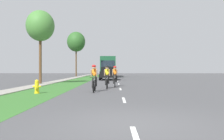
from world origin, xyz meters
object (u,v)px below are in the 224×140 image
object	(u,v)px
cyclist_lead	(94,78)
cyclist_distant	(115,76)
fire_hydrant_yellow	(37,87)
street_tree_far	(76,42)
cyclist_trailing	(107,77)
bus_dark_green	(109,66)
street_tree_near	(40,26)
pickup_black	(108,73)

from	to	relation	value
cyclist_lead	cyclist_distant	bearing A→B (deg)	74.10
fire_hydrant_yellow	street_tree_far	bearing A→B (deg)	95.30
cyclist_trailing	street_tree_far	size ratio (longest dim) A/B	0.21
cyclist_distant	bus_dark_green	xyz separation A→B (m)	(-1.08, 25.13, 1.17)
street_tree_near	street_tree_far	world-z (taller)	street_tree_far
cyclist_distant	street_tree_far	xyz separation A→B (m)	(-7.05, 24.94, 5.60)
bus_dark_green	fire_hydrant_yellow	bearing A→B (deg)	-95.97
pickup_black	street_tree_far	size ratio (longest dim) A/B	0.62
bus_dark_green	street_tree_near	bearing A→B (deg)	-104.02
fire_hydrant_yellow	bus_dark_green	world-z (taller)	bus_dark_green
cyclist_trailing	bus_dark_green	bearing A→B (deg)	91.14
cyclist_trailing	street_tree_near	bearing A→B (deg)	142.79
cyclist_trailing	bus_dark_green	size ratio (longest dim) A/B	0.15
fire_hydrant_yellow	cyclist_trailing	size ratio (longest dim) A/B	0.44
pickup_black	street_tree_near	distance (m)	11.69
cyclist_trailing	street_tree_near	size ratio (longest dim) A/B	0.26
fire_hydrant_yellow	street_tree_near	bearing A→B (deg)	106.40
pickup_black	street_tree_far	distance (m)	15.41
fire_hydrant_yellow	cyclist_trailing	xyz separation A→B (m)	(3.71, 3.47, 0.44)
cyclist_lead	street_tree_near	world-z (taller)	street_tree_near
bus_dark_green	cyclist_trailing	bearing A→B (deg)	-88.86
pickup_black	bus_dark_green	world-z (taller)	bus_dark_green
bus_dark_green	street_tree_near	world-z (taller)	street_tree_near
street_tree_far	street_tree_near	bearing A→B (deg)	-88.92
pickup_black	bus_dark_green	xyz separation A→B (m)	(-0.28, 13.11, 1.15)
street_tree_far	bus_dark_green	bearing A→B (deg)	1.74
cyclist_trailing	pickup_black	size ratio (longest dim) A/B	0.34
bus_dark_green	street_tree_far	distance (m)	7.44
cyclist_lead	bus_dark_green	world-z (taller)	bus_dark_green
cyclist_trailing	bus_dark_green	world-z (taller)	bus_dark_green
cyclist_trailing	street_tree_near	xyz separation A→B (m)	(-6.10, 4.63, 4.36)
fire_hydrant_yellow	bus_dark_green	distance (m)	30.57
cyclist_trailing	cyclist_distant	world-z (taller)	same
bus_dark_green	street_tree_far	size ratio (longest dim) A/B	1.40
cyclist_lead	street_tree_far	xyz separation A→B (m)	(-5.84, 29.21, 5.60)
cyclist_lead	cyclist_distant	world-z (taller)	same
cyclist_trailing	street_tree_far	xyz separation A→B (m)	(-6.51, 26.71, 5.60)
cyclist_distant	pickup_black	distance (m)	12.04
cyclist_trailing	pickup_black	world-z (taller)	pickup_black
cyclist_distant	street_tree_far	world-z (taller)	street_tree_far
fire_hydrant_yellow	bus_dark_green	bearing A→B (deg)	84.03
cyclist_trailing	pickup_black	xyz separation A→B (m)	(-0.25, 13.78, 0.02)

